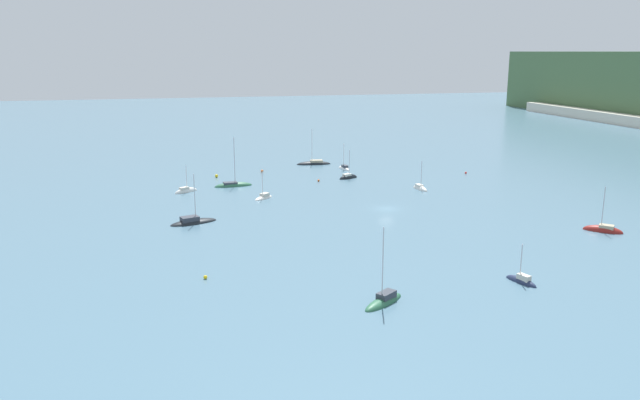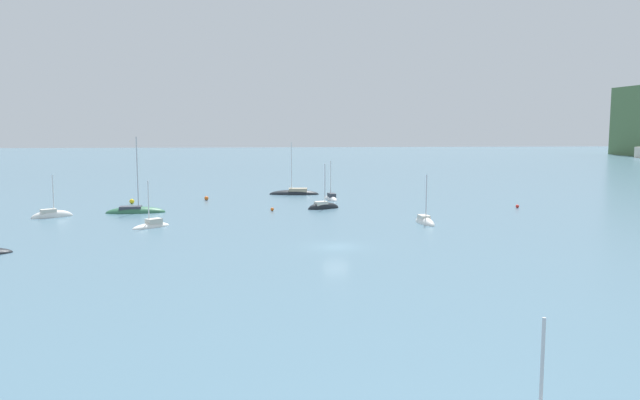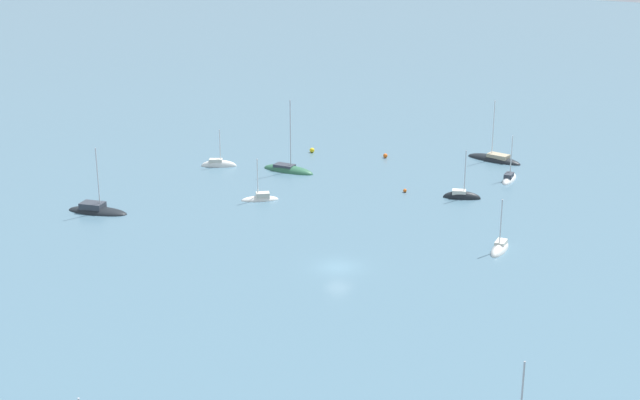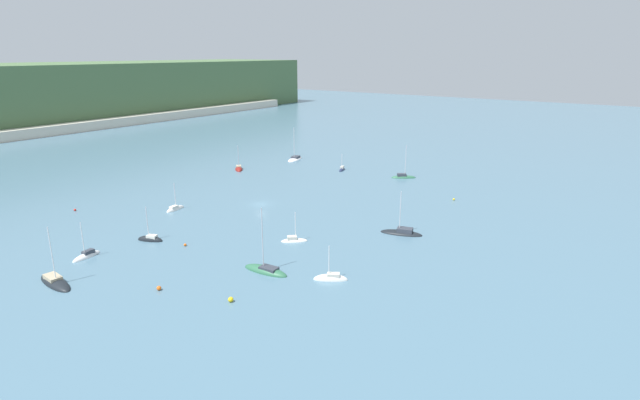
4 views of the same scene
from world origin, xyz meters
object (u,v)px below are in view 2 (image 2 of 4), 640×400
sailboat_3 (331,199)px  mooring_buoy_4 (272,209)px  sailboat_10 (151,226)px  mooring_buoy_0 (132,201)px  mooring_buoy_1 (517,206)px  sailboat_4 (323,208)px  sailboat_5 (135,212)px  sailboat_1 (52,217)px  sailboat_9 (294,194)px  sailboat_2 (425,223)px  mooring_buoy_2 (206,198)px

sailboat_3 → mooring_buoy_4: (13.12, -9.90, 0.15)m
sailboat_10 → mooring_buoy_0: (-23.69, -7.20, 0.26)m
sailboat_3 → mooring_buoy_1: bearing=-124.0°
sailboat_4 → mooring_buoy_1: (1.74, 28.92, 0.17)m
mooring_buoy_4 → sailboat_3: bearing=142.9°
sailboat_5 → sailboat_10: bearing=-75.1°
sailboat_4 → mooring_buoy_0: 30.65m
mooring_buoy_1 → sailboat_4: bearing=-93.5°
sailboat_3 → mooring_buoy_4: sailboat_3 is taller
sailboat_1 → mooring_buoy_4: bearing=-24.5°
sailboat_9 → sailboat_3: bearing=129.7°
sailboat_1 → sailboat_5: 10.82m
sailboat_2 → mooring_buoy_2: 40.16m
sailboat_1 → mooring_buoy_2: size_ratio=9.62×
sailboat_4 → sailboat_9: sailboat_9 is taller
sailboat_5 → mooring_buoy_2: 16.50m
sailboat_9 → mooring_buoy_2: size_ratio=14.71×
sailboat_4 → mooring_buoy_1: sailboat_4 is taller
sailboat_10 → mooring_buoy_0: 24.76m
sailboat_2 → sailboat_3: 27.88m
sailboat_3 → sailboat_4: bearing=160.3°
sailboat_1 → sailboat_2: sailboat_2 is taller
sailboat_3 → mooring_buoy_1: sailboat_3 is taller
sailboat_5 → mooring_buoy_0: bearing=100.0°
sailboat_2 → mooring_buoy_0: size_ratio=9.18×
mooring_buoy_2 → mooring_buoy_1: bearing=73.7°
sailboat_1 → sailboat_3: sailboat_3 is taller
sailboat_5 → mooring_buoy_4: bearing=-3.7°
sailboat_3 → sailboat_4: sailboat_4 is taller
sailboat_1 → sailboat_4: bearing=-23.1°
sailboat_5 → sailboat_9: size_ratio=1.14×
sailboat_2 → sailboat_1: bearing=-108.0°
sailboat_2 → sailboat_5: (-13.10, -38.19, -0.01)m
sailboat_5 → mooring_buoy_1: 55.71m
sailboat_9 → mooring_buoy_4: sailboat_9 is taller
sailboat_4 → sailboat_3: bearing=55.7°
sailboat_3 → sailboat_9: bearing=25.9°
sailboat_5 → mooring_buoy_2: bearing=54.3°
mooring_buoy_0 → sailboat_4: bearing=73.9°
sailboat_2 → sailboat_4: sailboat_4 is taller
mooring_buoy_1 → mooring_buoy_4: 36.47m
mooring_buoy_4 → mooring_buoy_2: bearing=-142.7°
sailboat_2 → sailboat_9: sailboat_9 is taller
sailboat_10 → mooring_buoy_4: bearing=-179.1°
sailboat_2 → sailboat_5: sailboat_5 is taller
sailboat_4 → sailboat_1: bearing=166.0°
mooring_buoy_4 → mooring_buoy_1: bearing=90.2°
sailboat_3 → mooring_buoy_2: sailboat_3 is taller
sailboat_5 → mooring_buoy_2: size_ratio=16.82×
sailboat_1 → sailboat_5: size_ratio=0.57×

